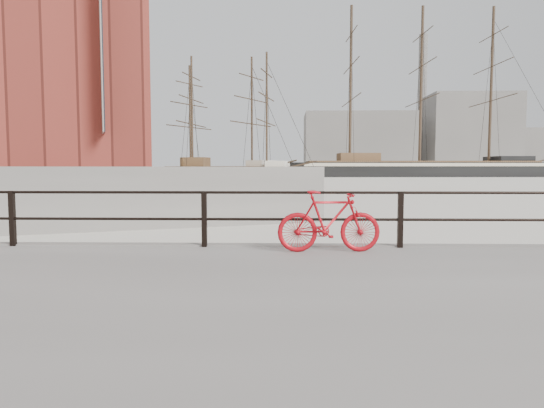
% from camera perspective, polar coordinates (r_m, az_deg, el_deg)
% --- Properties ---
extents(ground, '(400.00, 400.00, 0.00)m').
position_cam_1_polar(ground, '(9.17, 14.55, -6.98)').
color(ground, white).
rests_on(ground, ground).
extents(promenade, '(36.00, 8.00, 0.35)m').
position_cam_1_polar(promenade, '(5.42, 24.38, -13.22)').
color(promenade, gray).
rests_on(promenade, ground).
extents(far_quay, '(78.44, 148.07, 1.80)m').
position_cam_1_polar(far_quay, '(89.23, -23.69, 3.39)').
color(far_quay, gray).
rests_on(far_quay, ground).
extents(guardrail, '(28.00, 0.10, 1.00)m').
position_cam_1_polar(guardrail, '(8.90, 14.87, -1.79)').
color(guardrail, black).
rests_on(guardrail, promenade).
extents(bicycle, '(1.74, 0.36, 1.04)m').
position_cam_1_polar(bicycle, '(8.21, 6.71, -2.04)').
color(bicycle, '#B40C15').
rests_on(bicycle, promenade).
extents(barque_black, '(60.37, 22.35, 33.70)m').
position_cam_1_polar(barque_black, '(98.02, 16.92, 3.09)').
color(barque_black, black).
rests_on(barque_black, ground).
extents(schooner_mid, '(29.63, 23.40, 19.87)m').
position_cam_1_polar(schooner_mid, '(80.30, -6.11, 3.02)').
color(schooner_mid, silver).
rests_on(schooner_mid, ground).
extents(schooner_left, '(28.10, 16.81, 19.78)m').
position_cam_1_polar(schooner_left, '(75.09, -5.06, 2.94)').
color(schooner_left, silver).
rests_on(schooner_left, ground).
extents(workboat_near, '(12.45, 9.25, 7.00)m').
position_cam_1_polar(workboat_near, '(44.01, -25.73, 1.57)').
color(workboat_near, black).
rests_on(workboat_near, ground).
extents(workboat_far, '(11.22, 10.54, 7.00)m').
position_cam_1_polar(workboat_far, '(55.86, -26.35, 2.04)').
color(workboat_far, black).
rests_on(workboat_far, ground).
extents(apartment_mustard, '(26.02, 22.15, 22.20)m').
position_cam_1_polar(apartment_mustard, '(57.60, -27.99, 14.95)').
color(apartment_mustard, '#BB8E41').
rests_on(apartment_mustard, far_quay).
extents(apartment_cream, '(24.16, 21.40, 21.20)m').
position_cam_1_polar(apartment_cream, '(80.10, -25.80, 11.51)').
color(apartment_cream, beige).
rests_on(apartment_cream, far_quay).
extents(apartment_grey, '(26.02, 22.15, 23.20)m').
position_cam_1_polar(apartment_grey, '(102.00, -24.67, 10.47)').
color(apartment_grey, '#AAA9A4').
rests_on(apartment_grey, far_quay).
extents(apartment_brick, '(27.87, 22.90, 21.20)m').
position_cam_1_polar(apartment_brick, '(124.74, -23.88, 8.83)').
color(apartment_brick, brown).
rests_on(apartment_brick, far_quay).
extents(industrial_west, '(32.00, 18.00, 18.00)m').
position_cam_1_polar(industrial_west, '(150.56, 10.02, 7.00)').
color(industrial_west, gray).
rests_on(industrial_west, ground).
extents(industrial_mid, '(26.00, 20.00, 24.00)m').
position_cam_1_polar(industrial_mid, '(164.32, 22.04, 7.57)').
color(industrial_mid, gray).
rests_on(industrial_mid, ground).
extents(industrial_east, '(20.00, 16.00, 14.00)m').
position_cam_1_polar(industrial_east, '(177.88, 28.41, 5.48)').
color(industrial_east, gray).
rests_on(industrial_east, ground).
extents(smokestack, '(2.80, 2.80, 44.00)m').
position_cam_1_polar(smokestack, '(166.00, 17.23, 11.12)').
color(smokestack, gray).
rests_on(smokestack, ground).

